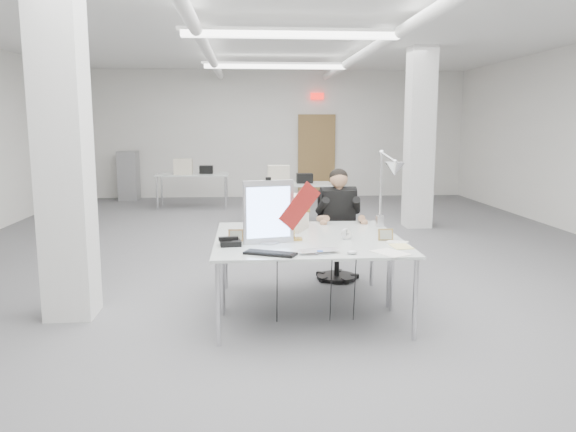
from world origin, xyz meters
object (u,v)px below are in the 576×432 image
Objects in this scene: desk_main at (313,248)px; desk_phone at (231,243)px; beige_monitor at (287,212)px; architect_lamp at (387,186)px; office_chair at (337,236)px; seated_person at (338,206)px; bankers_lamp at (294,222)px; monitor at (268,212)px; laptop at (320,253)px.

desk_main is 0.75m from desk_phone.
beige_monitor is 1.07m from architect_lamp.
architect_lamp is (0.36, -0.86, 0.70)m from office_chair.
bankers_lamp is (-0.63, -1.20, 0.03)m from seated_person.
monitor reaches higher than desk_phone.
office_chair is at bearing 44.42° from monitor.
monitor is at bearing -150.44° from bankers_lamp.
office_chair is 1.72m from monitor.
desk_main is 1.21m from architect_lamp.
monitor is 1.52× the size of beige_monitor.
monitor is 0.30m from bankers_lamp.
seated_person is at bearing 67.22° from beige_monitor.
architect_lamp reaches higher than monitor.
bankers_lamp is 0.54m from beige_monitor.
monitor is at bearing 152.54° from desk_main.
desk_phone is at bearing -134.85° from seated_person.
bankers_lamp is 0.92× the size of beige_monitor.
desk_phone is at bearing -133.87° from office_chair.
seated_person is 1.89m from laptop.
desk_main is at bearing -111.34° from seated_person.
desk_main is 0.54m from monitor.
office_chair reaches higher than desk_main.
desk_main is at bearing -56.39° from beige_monitor.
beige_monitor is at bearing 46.92° from desk_phone.
monitor is 3.15× the size of desk_phone.
bankers_lamp is at bearing 13.75° from desk_phone.
monitor is 0.63× the size of architect_lamp.
desk_main is at bearing -40.79° from monitor.
monitor reaches higher than desk_main.
desk_main is 9.63× the size of desk_phone.
monitor is at bearing 6.82° from desk_phone.
desk_main is 5.02× the size of laptop.
seated_person is 1.60m from monitor.
desk_main is 5.07× the size of bankers_lamp.
monitor is at bearing -127.20° from seated_person.
beige_monitor is at bearing -136.95° from office_chair.
office_chair is 2.73× the size of beige_monitor.
seated_person reaches higher than bankers_lamp.
office_chair is 1.05m from beige_monitor.
seated_person is (0.48, 1.54, 0.16)m from desk_main.
monitor reaches higher than bankers_lamp.
architect_lamp is at bearing 14.39° from desk_phone.
architect_lamp reaches higher than desk_main.
office_chair is 1.26× the size of seated_person.
architect_lamp is at bearing 21.67° from bankers_lamp.
monitor is at bearing -126.24° from office_chair.
desk_main is 1.67m from office_chair.
laptop is 0.92× the size of beige_monitor.
beige_monitor is at bearing 93.74° from bankers_lamp.
desk_phone is (-1.22, -1.42, -0.12)m from seated_person.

